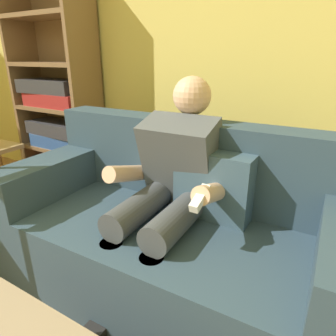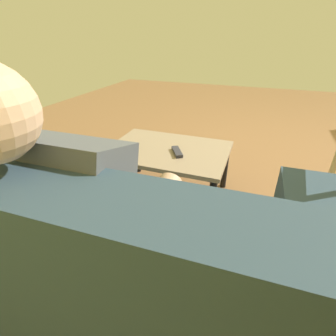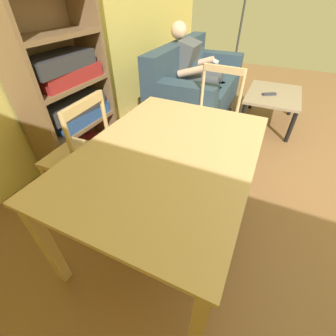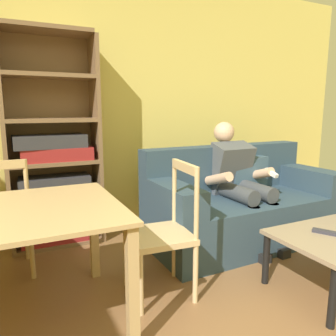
{
  "view_description": "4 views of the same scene",
  "coord_description": "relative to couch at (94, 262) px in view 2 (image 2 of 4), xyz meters",
  "views": [
    {
      "loc": [
        1.67,
        0.85,
        1.26
      ],
      "look_at": [
        0.99,
        2.01,
        0.75
      ],
      "focal_mm": 31.64,
      "sensor_mm": 36.0,
      "label": 1
    },
    {
      "loc": [
        0.44,
        2.67,
        1.2
      ],
      "look_at": [
        1.05,
        1.02,
        0.25
      ],
      "focal_mm": 26.94,
      "sensor_mm": 36.0,
      "label": 2
    },
    {
      "loc": [
        -2.13,
        1.05,
        1.49
      ],
      "look_at": [
        -1.13,
        1.51,
        0.6
      ],
      "focal_mm": 24.11,
      "sensor_mm": 36.0,
      "label": 3
    },
    {
      "loc": [
        -1.0,
        -0.43,
        1.29
      ],
      "look_at": [
        -0.07,
        1.51,
        0.9
      ],
      "focal_mm": 34.87,
      "sensor_mm": 36.0,
      "label": 4
    }
  ],
  "objects": [
    {
      "name": "person_lounging",
      "position": [
        -0.03,
        0.01,
        0.27
      ],
      "size": [
        0.6,
        0.92,
        1.16
      ],
      "color": "#4C5156",
      "rests_on": "ground_plane"
    },
    {
      "name": "tv_remote",
      "position": [
        -0.04,
        -1.0,
        0.08
      ],
      "size": [
        0.13,
        0.17,
        0.02
      ],
      "primitive_type": "cube",
      "rotation": [
        0.0,
        0.0,
        0.53
      ],
      "color": "#2D2D38",
      "rests_on": "coffee_table"
    },
    {
      "name": "couch",
      "position": [
        0.0,
        0.0,
        0.0
      ],
      "size": [
        1.88,
        0.9,
        0.92
      ],
      "color": "#2D4251",
      "rests_on": "ground_plane"
    },
    {
      "name": "ground_plane",
      "position": [
        -0.99,
        -2.07,
        -0.34
      ],
      "size": [
        8.28,
        8.28,
        0.0
      ],
      "primitive_type": "plane",
      "color": "brown"
    },
    {
      "name": "coffee_table",
      "position": [
        0.05,
        -1.06,
        0.02
      ],
      "size": [
        0.9,
        0.65,
        0.42
      ],
      "color": "gray",
      "rests_on": "ground_plane"
    }
  ]
}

